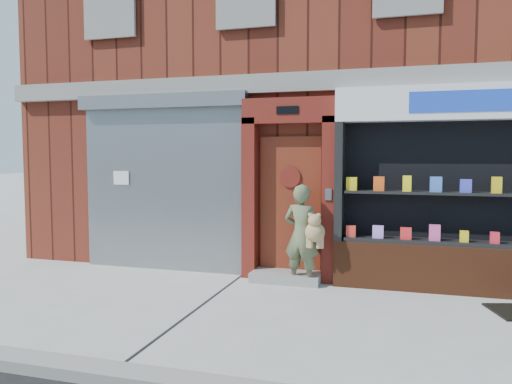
% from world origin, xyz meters
% --- Properties ---
extents(ground, '(80.00, 80.00, 0.00)m').
position_xyz_m(ground, '(0.00, 0.00, 0.00)').
color(ground, '#9E9E99').
rests_on(ground, ground).
extents(building, '(12.00, 8.16, 8.00)m').
position_xyz_m(building, '(-0.00, 5.99, 4.00)').
color(building, '#5B1F14').
rests_on(building, ground).
extents(shutter_bay, '(3.10, 0.30, 3.04)m').
position_xyz_m(shutter_bay, '(-3.00, 1.93, 1.72)').
color(shutter_bay, gray).
rests_on(shutter_bay, ground).
extents(red_door_bay, '(1.52, 0.58, 2.90)m').
position_xyz_m(red_door_bay, '(-0.75, 1.86, 1.46)').
color(red_door_bay, '#5F1710').
rests_on(red_door_bay, ground).
extents(pharmacy_bay, '(3.50, 0.41, 3.00)m').
position_xyz_m(pharmacy_bay, '(1.75, 1.81, 1.37)').
color(pharmacy_bay, '#5F2B16').
rests_on(pharmacy_bay, ground).
extents(woman, '(0.70, 0.53, 1.56)m').
position_xyz_m(woman, '(-0.46, 1.53, 0.79)').
color(woman, '#5D6643').
rests_on(woman, ground).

